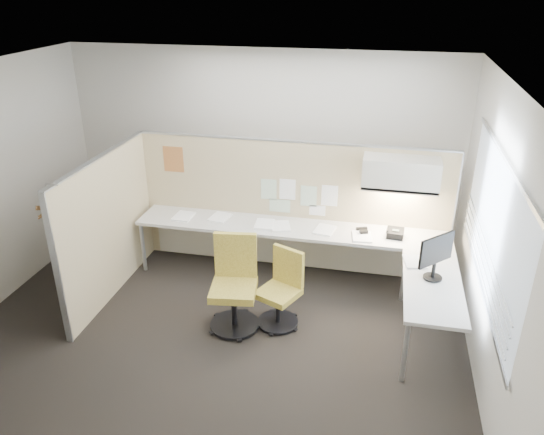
% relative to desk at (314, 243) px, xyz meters
% --- Properties ---
extents(floor, '(5.50, 4.50, 0.01)m').
position_rel_desk_xyz_m(floor, '(-0.93, -1.13, -0.61)').
color(floor, black).
rests_on(floor, ground).
extents(ceiling, '(5.50, 4.50, 0.01)m').
position_rel_desk_xyz_m(ceiling, '(-0.93, -1.13, 2.20)').
color(ceiling, white).
rests_on(ceiling, wall_back).
extents(wall_back, '(5.50, 0.02, 2.80)m').
position_rel_desk_xyz_m(wall_back, '(-0.93, 1.12, 0.80)').
color(wall_back, beige).
rests_on(wall_back, ground).
extents(wall_front, '(5.50, 0.02, 2.80)m').
position_rel_desk_xyz_m(wall_front, '(-0.93, -3.38, 0.80)').
color(wall_front, beige).
rests_on(wall_front, ground).
extents(wall_right, '(0.02, 4.50, 2.80)m').
position_rel_desk_xyz_m(wall_right, '(1.82, -1.13, 0.80)').
color(wall_right, beige).
rests_on(wall_right, ground).
extents(window_pane, '(0.01, 2.80, 1.30)m').
position_rel_desk_xyz_m(window_pane, '(1.79, -1.13, 0.95)').
color(window_pane, '#9CA8B5').
rests_on(window_pane, wall_right).
extents(partition_back, '(4.10, 0.06, 1.75)m').
position_rel_desk_xyz_m(partition_back, '(-0.38, 0.47, 0.27)').
color(partition_back, '#CDB88E').
rests_on(partition_back, floor).
extents(partition_left, '(0.06, 2.20, 1.75)m').
position_rel_desk_xyz_m(partition_left, '(-2.43, -0.63, 0.27)').
color(partition_left, '#CDB88E').
rests_on(partition_left, floor).
extents(desk, '(4.00, 2.07, 0.73)m').
position_rel_desk_xyz_m(desk, '(0.00, 0.00, 0.00)').
color(desk, beige).
rests_on(desk, floor).
extents(overhead_bin, '(0.90, 0.36, 0.38)m').
position_rel_desk_xyz_m(overhead_bin, '(0.97, 0.26, 0.91)').
color(overhead_bin, beige).
rests_on(overhead_bin, partition_back).
extents(task_light_strip, '(0.60, 0.06, 0.02)m').
position_rel_desk_xyz_m(task_light_strip, '(0.97, 0.26, 0.70)').
color(task_light_strip, '#FFEABF').
rests_on(task_light_strip, overhead_bin).
extents(pinned_papers, '(1.01, 0.00, 0.47)m').
position_rel_desk_xyz_m(pinned_papers, '(-0.30, 0.44, 0.43)').
color(pinned_papers, '#8CBF8C').
rests_on(pinned_papers, partition_back).
extents(poster, '(0.28, 0.00, 0.35)m').
position_rel_desk_xyz_m(poster, '(-1.98, 0.44, 0.82)').
color(poster, orange).
rests_on(poster, partition_back).
extents(chair_left, '(0.56, 0.58, 1.06)m').
position_rel_desk_xyz_m(chair_left, '(-0.75, -1.01, -0.11)').
color(chair_left, black).
rests_on(chair_left, floor).
extents(chair_right, '(0.55, 0.56, 0.88)m').
position_rel_desk_xyz_m(chair_right, '(-0.24, -0.87, -0.19)').
color(chair_right, black).
rests_on(chair_right, floor).
extents(monitor, '(0.35, 0.36, 0.50)m').
position_rel_desk_xyz_m(monitor, '(1.37, -0.78, 0.42)').
color(monitor, black).
rests_on(monitor, desk).
extents(phone, '(0.22, 0.21, 0.12)m').
position_rel_desk_xyz_m(phone, '(0.97, 0.13, 0.18)').
color(phone, black).
rests_on(phone, desk).
extents(stapler, '(0.14, 0.09, 0.05)m').
position_rel_desk_xyz_m(stapler, '(0.56, 0.21, 0.15)').
color(stapler, black).
rests_on(stapler, desk).
extents(tape_dispenser, '(0.11, 0.09, 0.06)m').
position_rel_desk_xyz_m(tape_dispenser, '(0.60, 0.12, 0.16)').
color(tape_dispenser, black).
rests_on(tape_dispenser, desk).
extents(coat_hook, '(0.18, 0.41, 1.26)m').
position_rel_desk_xyz_m(coat_hook, '(-2.51, -1.55, 0.83)').
color(coat_hook, silver).
rests_on(coat_hook, partition_left).
extents(paper_stack_0, '(0.24, 0.31, 0.02)m').
position_rel_desk_xyz_m(paper_stack_0, '(-1.77, 0.13, 0.14)').
color(paper_stack_0, white).
rests_on(paper_stack_0, desk).
extents(paper_stack_1, '(0.27, 0.33, 0.02)m').
position_rel_desk_xyz_m(paper_stack_1, '(-1.29, 0.21, 0.14)').
color(paper_stack_1, white).
rests_on(paper_stack_1, desk).
extents(paper_stack_2, '(0.25, 0.32, 0.04)m').
position_rel_desk_xyz_m(paper_stack_2, '(-0.66, 0.09, 0.15)').
color(paper_stack_2, white).
rests_on(paper_stack_2, desk).
extents(paper_stack_3, '(0.28, 0.34, 0.02)m').
position_rel_desk_xyz_m(paper_stack_3, '(0.11, 0.13, 0.14)').
color(paper_stack_3, white).
rests_on(paper_stack_3, desk).
extents(paper_stack_4, '(0.27, 0.33, 0.02)m').
position_rel_desk_xyz_m(paper_stack_4, '(0.58, 0.04, 0.14)').
color(paper_stack_4, white).
rests_on(paper_stack_4, desk).
extents(paper_stack_5, '(0.28, 0.33, 0.02)m').
position_rel_desk_xyz_m(paper_stack_5, '(1.20, -0.46, 0.14)').
color(paper_stack_5, white).
rests_on(paper_stack_5, desk).
extents(paper_stack_6, '(0.31, 0.35, 0.03)m').
position_rel_desk_xyz_m(paper_stack_6, '(-0.45, 0.09, 0.14)').
color(paper_stack_6, white).
rests_on(paper_stack_6, desk).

